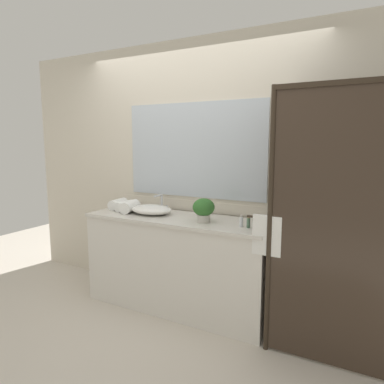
% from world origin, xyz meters
% --- Properties ---
extents(ground_plane, '(8.00, 8.00, 0.00)m').
position_xyz_m(ground_plane, '(0.00, 0.00, 0.00)').
color(ground_plane, beige).
extents(wall_back_with_mirror, '(4.40, 0.06, 2.60)m').
position_xyz_m(wall_back_with_mirror, '(0.00, 0.34, 1.31)').
color(wall_back_with_mirror, beige).
rests_on(wall_back_with_mirror, ground_plane).
extents(vanity_cabinet, '(1.80, 0.58, 0.90)m').
position_xyz_m(vanity_cabinet, '(0.00, 0.01, 0.45)').
color(vanity_cabinet, silver).
rests_on(vanity_cabinet, ground_plane).
extents(shower_enclosure, '(1.20, 0.59, 2.00)m').
position_xyz_m(shower_enclosure, '(1.28, -0.19, 1.02)').
color(shower_enclosure, '#2D2319').
rests_on(shower_enclosure, ground_plane).
extents(sink_basin, '(0.43, 0.31, 0.09)m').
position_xyz_m(sink_basin, '(-0.30, -0.00, 0.94)').
color(sink_basin, white).
rests_on(sink_basin, vanity_cabinet).
extents(faucet, '(0.17, 0.15, 0.18)m').
position_xyz_m(faucet, '(-0.30, 0.18, 0.96)').
color(faucet, silver).
rests_on(faucet, vanity_cabinet).
extents(potted_plant, '(0.20, 0.20, 0.21)m').
position_xyz_m(potted_plant, '(0.30, -0.06, 1.02)').
color(potted_plant, beige).
rests_on(potted_plant, vanity_cabinet).
extents(amenity_bottle_shampoo, '(0.03, 0.03, 0.10)m').
position_xyz_m(amenity_bottle_shampoo, '(0.72, -0.07, 0.95)').
color(amenity_bottle_shampoo, '#4C7056').
rests_on(amenity_bottle_shampoo, vanity_cabinet).
extents(amenity_bottle_conditioner, '(0.03, 0.03, 0.10)m').
position_xyz_m(amenity_bottle_conditioner, '(0.65, -0.06, 0.95)').
color(amenity_bottle_conditioner, silver).
rests_on(amenity_bottle_conditioner, vanity_cabinet).
extents(rolled_towel_near_edge, '(0.12, 0.23, 0.11)m').
position_xyz_m(rolled_towel_near_edge, '(-0.76, 0.04, 0.95)').
color(rolled_towel_near_edge, white).
rests_on(rolled_towel_near_edge, vanity_cabinet).
extents(rolled_towel_middle, '(0.10, 0.24, 0.10)m').
position_xyz_m(rolled_towel_middle, '(-0.65, 0.02, 0.95)').
color(rolled_towel_middle, white).
rests_on(rolled_towel_middle, vanity_cabinet).
extents(rolled_towel_far_edge, '(0.16, 0.26, 0.12)m').
position_xyz_m(rolled_towel_far_edge, '(-0.54, -0.04, 0.96)').
color(rolled_towel_far_edge, white).
rests_on(rolled_towel_far_edge, vanity_cabinet).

